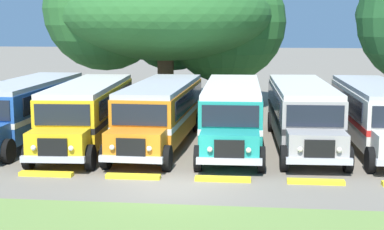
# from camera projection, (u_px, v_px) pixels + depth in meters

# --- Properties ---
(ground_plane) EXTENTS (220.00, 220.00, 0.00)m
(ground_plane) POSITION_uv_depth(u_px,v_px,m) (174.00, 186.00, 20.16)
(ground_plane) COLOR slate
(parked_bus_slot_0) EXTENTS (2.83, 10.86, 2.82)m
(parked_bus_slot_0) POSITION_uv_depth(u_px,v_px,m) (27.00, 107.00, 28.13)
(parked_bus_slot_0) COLOR #23519E
(parked_bus_slot_0) RESTS_ON ground_plane
(parked_bus_slot_1) EXTENTS (3.14, 10.90, 2.82)m
(parked_bus_slot_1) POSITION_uv_depth(u_px,v_px,m) (88.00, 110.00, 26.98)
(parked_bus_slot_1) COLOR yellow
(parked_bus_slot_1) RESTS_ON ground_plane
(parked_bus_slot_2) EXTENTS (3.00, 10.88, 2.82)m
(parked_bus_slot_2) POSITION_uv_depth(u_px,v_px,m) (161.00, 110.00, 26.93)
(parked_bus_slot_2) COLOR orange
(parked_bus_slot_2) RESTS_ON ground_plane
(parked_bus_slot_3) EXTENTS (2.89, 10.86, 2.82)m
(parked_bus_slot_3) POSITION_uv_depth(u_px,v_px,m) (232.00, 111.00, 26.68)
(parked_bus_slot_3) COLOR teal
(parked_bus_slot_3) RESTS_ON ground_plane
(parked_bus_slot_4) EXTENTS (3.01, 10.88, 2.82)m
(parked_bus_slot_4) POSITION_uv_depth(u_px,v_px,m) (302.00, 111.00, 26.71)
(parked_bus_slot_4) COLOR #9E9993
(parked_bus_slot_4) RESTS_ON ground_plane
(parked_bus_slot_5) EXTENTS (2.89, 10.87, 2.82)m
(parked_bus_slot_5) POSITION_uv_depth(u_px,v_px,m) (375.00, 112.00, 26.41)
(parked_bus_slot_5) COLOR silver
(parked_bus_slot_5) RESTS_ON ground_plane
(curb_wheelstop_1) EXTENTS (2.00, 0.36, 0.15)m
(curb_wheelstop_1) POSITION_uv_depth(u_px,v_px,m) (46.00, 174.00, 21.51)
(curb_wheelstop_1) COLOR yellow
(curb_wheelstop_1) RESTS_ON ground_plane
(curb_wheelstop_2) EXTENTS (2.00, 0.36, 0.15)m
(curb_wheelstop_2) POSITION_uv_depth(u_px,v_px,m) (133.00, 176.00, 21.16)
(curb_wheelstop_2) COLOR yellow
(curb_wheelstop_2) RESTS_ON ground_plane
(curb_wheelstop_3) EXTENTS (2.00, 0.36, 0.15)m
(curb_wheelstop_3) POSITION_uv_depth(u_px,v_px,m) (223.00, 179.00, 20.81)
(curb_wheelstop_3) COLOR yellow
(curb_wheelstop_3) RESTS_ON ground_plane
(curb_wheelstop_4) EXTENTS (2.00, 0.36, 0.15)m
(curb_wheelstop_4) POSITION_uv_depth(u_px,v_px,m) (316.00, 182.00, 20.46)
(curb_wheelstop_4) COLOR yellow
(curb_wheelstop_4) RESTS_ON ground_plane
(broad_shade_tree) EXTENTS (15.13, 14.27, 10.26)m
(broad_shade_tree) POSITION_uv_depth(u_px,v_px,m) (168.00, 17.00, 37.51)
(broad_shade_tree) COLOR brown
(broad_shade_tree) RESTS_ON ground_plane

